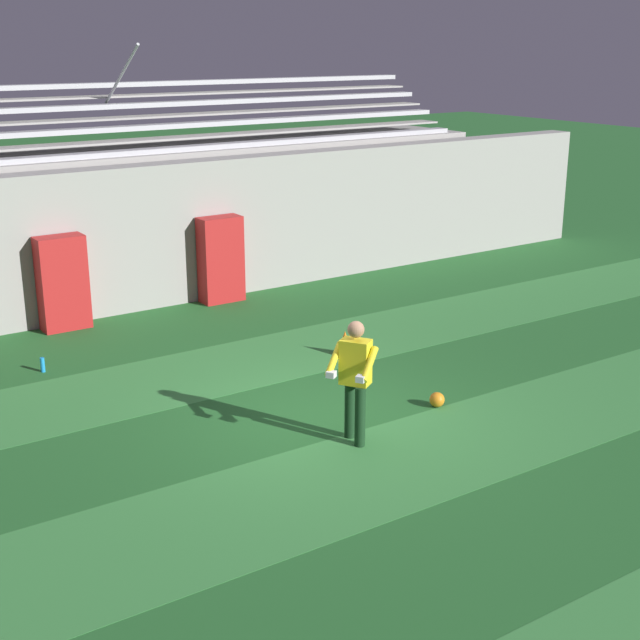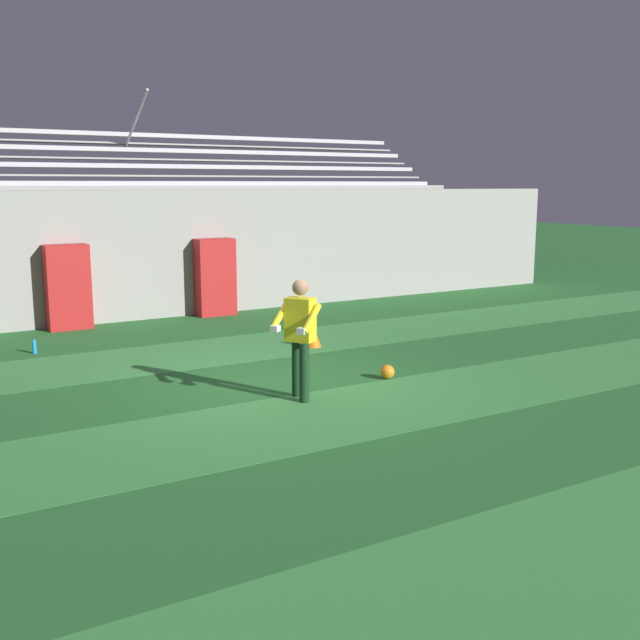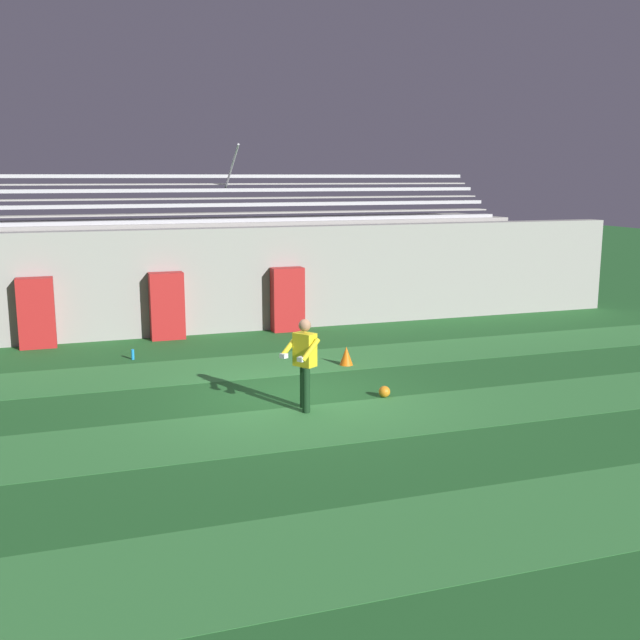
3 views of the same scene
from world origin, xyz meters
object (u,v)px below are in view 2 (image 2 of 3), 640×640
(goalkeeper, at_px, (300,332))
(soccer_ball, at_px, (387,372))
(padding_pillar_gate_left, at_px, (68,287))
(water_bottle, at_px, (34,347))
(padding_pillar_gate_right, at_px, (215,277))
(traffic_cone, at_px, (313,336))

(goalkeeper, relative_size, soccer_ball, 7.59)
(goalkeeper, bearing_deg, soccer_ball, 9.47)
(padding_pillar_gate_left, height_order, water_bottle, padding_pillar_gate_left)
(padding_pillar_gate_right, height_order, traffic_cone, padding_pillar_gate_right)
(padding_pillar_gate_right, relative_size, goalkeeper, 1.04)
(padding_pillar_gate_left, xyz_separation_m, goalkeeper, (1.55, -6.89, 0.09))
(padding_pillar_gate_right, bearing_deg, goalkeeper, -103.75)
(padding_pillar_gate_left, xyz_separation_m, traffic_cone, (3.42, -4.05, -0.66))
(padding_pillar_gate_left, distance_m, goalkeeper, 7.06)
(goalkeeper, distance_m, traffic_cone, 3.48)
(padding_pillar_gate_right, xyz_separation_m, water_bottle, (-4.29, -2.00, -0.75))
(padding_pillar_gate_left, bearing_deg, water_bottle, -117.95)
(soccer_ball, relative_size, traffic_cone, 0.52)
(goalkeeper, xyz_separation_m, water_bottle, (-2.61, 4.88, -0.83))
(traffic_cone, bearing_deg, padding_pillar_gate_right, 92.63)
(water_bottle, bearing_deg, traffic_cone, -24.54)
(padding_pillar_gate_left, distance_m, water_bottle, 2.39)
(padding_pillar_gate_left, distance_m, padding_pillar_gate_right, 3.23)
(padding_pillar_gate_right, height_order, goalkeeper, padding_pillar_gate_right)
(traffic_cone, height_order, water_bottle, traffic_cone)
(goalkeeper, xyz_separation_m, soccer_ball, (1.69, 0.28, -0.84))
(water_bottle, bearing_deg, padding_pillar_gate_right, 25.00)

